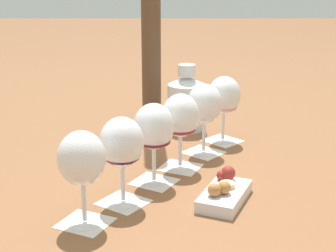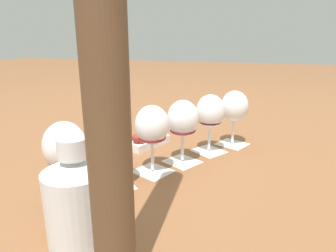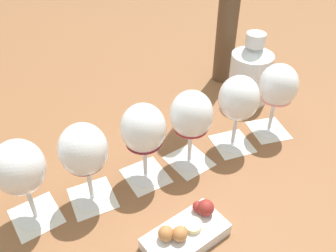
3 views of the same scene
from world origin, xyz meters
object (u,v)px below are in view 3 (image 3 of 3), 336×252
wine_glass_1 (239,101)px  wine_glass_4 (84,153)px  wine_glass_0 (278,88)px  wine_glass_5 (20,171)px  wine_glass_2 (191,117)px  wine_glass_3 (143,131)px  snack_dish (186,233)px  ceramic_vase (250,72)px

wine_glass_1 → wine_glass_4: (0.32, -0.20, -0.00)m
wine_glass_0 → wine_glass_5: size_ratio=1.00×
wine_glass_1 → wine_glass_2: bearing=-31.5°
wine_glass_4 → wine_glass_2: bearing=147.7°
wine_glass_0 → wine_glass_2: bearing=-31.9°
wine_glass_1 → wine_glass_3: size_ratio=1.00×
wine_glass_2 → wine_glass_4: bearing=-32.3°
wine_glass_1 → snack_dish: wine_glass_1 is taller
wine_glass_2 → wine_glass_4: (0.20, -0.13, -0.00)m
wine_glass_0 → wine_glass_4: same height
wine_glass_1 → snack_dish: size_ratio=1.07×
wine_glass_2 → wine_glass_1: bearing=148.5°
wine_glass_4 → ceramic_vase: bearing=163.7°
wine_glass_0 → snack_dish: 0.42m
wine_glass_3 → wine_glass_4: bearing=-30.1°
wine_glass_2 → wine_glass_3: same height
wine_glass_0 → snack_dish: size_ratio=1.07×
wine_glass_2 → snack_dish: wine_glass_2 is taller
ceramic_vase → wine_glass_3: bearing=-12.2°
wine_glass_3 → snack_dish: size_ratio=1.07×
ceramic_vase → wine_glass_5: bearing=-19.8°
ceramic_vase → snack_dish: bearing=7.1°
wine_glass_1 → ceramic_vase: (-0.22, -0.04, -0.04)m
wine_glass_4 → snack_dish: 0.25m
wine_glass_1 → wine_glass_2: same height
wine_glass_3 → wine_glass_4: 0.13m
ceramic_vase → wine_glass_2: bearing=-4.7°
wine_glass_0 → wine_glass_2: size_ratio=1.00×
wine_glass_2 → snack_dish: (0.20, 0.09, -0.11)m
wine_glass_0 → wine_glass_5: 0.61m
wine_glass_1 → wine_glass_0: bearing=147.6°
wine_glass_0 → wine_glass_5: bearing=-32.9°
wine_glass_3 → snack_dish: (0.10, 0.16, -0.11)m
wine_glass_4 → wine_glass_5: size_ratio=1.00×
wine_glass_1 → wine_glass_4: size_ratio=1.00×
wine_glass_5 → wine_glass_0: bearing=147.1°
wine_glass_3 → wine_glass_5: 0.25m
wine_glass_0 → wine_glass_2: 0.25m
wine_glass_5 → wine_glass_1: bearing=146.9°
wine_glass_5 → wine_glass_4: bearing=143.7°
wine_glass_1 → wine_glass_5: bearing=-33.1°
wine_glass_4 → wine_glass_5: 0.12m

